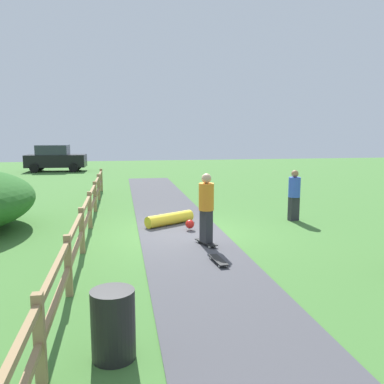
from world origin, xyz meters
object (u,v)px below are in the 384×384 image
at_px(skater_fallen, 171,219).
at_px(parked_car_black, 55,158).
at_px(skateboard_loose, 218,260).
at_px(bystander_blue, 294,193).
at_px(trash_bin, 113,324).
at_px(skater_riding, 206,205).

bearing_deg(skater_fallen, parked_car_black, 108.31).
distance_m(skateboard_loose, bystander_blue, 5.23).
bearing_deg(trash_bin, skateboard_loose, 56.87).
bearing_deg(parked_car_black, skater_fallen, -71.69).
relative_size(skater_fallen, parked_car_black, 0.37).
bearing_deg(skater_fallen, skater_riding, -75.77).
relative_size(skater_riding, skateboard_loose, 2.23).
height_order(skateboard_loose, parked_car_black, parked_car_black).
distance_m(trash_bin, skater_riding, 5.32).
bearing_deg(skater_riding, skateboard_loose, -91.38).
height_order(skateboard_loose, bystander_blue, bystander_blue).
relative_size(skater_riding, parked_car_black, 0.43).
bearing_deg(trash_bin, parked_car_black, 99.98).
bearing_deg(skater_fallen, trash_bin, -102.86).
height_order(skater_riding, skateboard_loose, skater_riding).
xyz_separation_m(trash_bin, skater_riding, (2.23, 4.80, 0.59)).
height_order(skater_fallen, bystander_blue, bystander_blue).
relative_size(skater_riding, bystander_blue, 1.11).
xyz_separation_m(skater_fallen, skateboard_loose, (0.56, -3.79, -0.11)).
bearing_deg(trash_bin, skater_riding, 65.09).
height_order(skater_riding, skater_fallen, skater_riding).
distance_m(skater_riding, skateboard_loose, 1.72).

